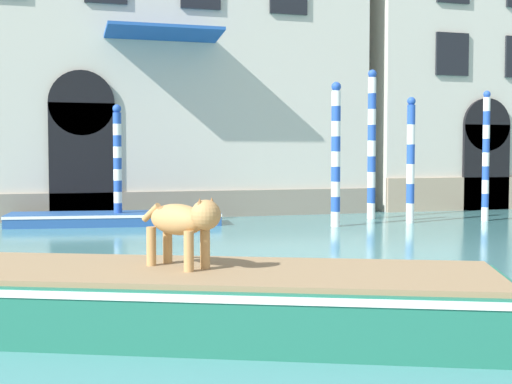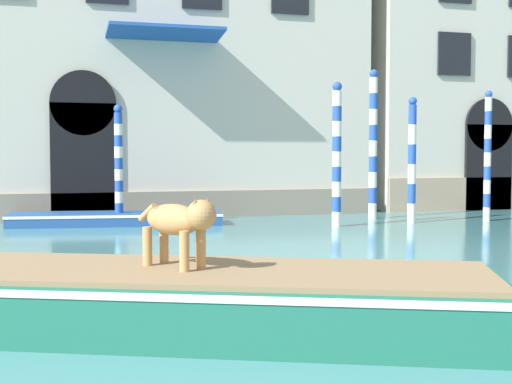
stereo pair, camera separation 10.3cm
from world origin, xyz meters
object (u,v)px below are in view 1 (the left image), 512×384
(mooring_pole_0, at_px, (372,144))
(mooring_pole_3, at_px, (486,155))
(boat_foreground, at_px, (184,298))
(mooring_pole_2, at_px, (411,160))
(boat_moored_near_palazzo, at_px, (115,218))
(dog_on_deck, at_px, (183,221))
(mooring_pole_1, at_px, (118,164))
(mooring_pole_4, at_px, (336,154))

(mooring_pole_0, distance_m, mooring_pole_3, 3.44)
(boat_foreground, relative_size, mooring_pole_2, 2.08)
(boat_moored_near_palazzo, xyz_separation_m, mooring_pole_2, (8.40, -1.92, 1.68))
(mooring_pole_3, bearing_deg, dog_on_deck, -137.30)
(boat_foreground, height_order, dog_on_deck, dog_on_deck)
(mooring_pole_0, xyz_separation_m, mooring_pole_1, (-7.82, 0.24, -0.61))
(mooring_pole_0, bearing_deg, mooring_pole_4, -137.16)
(mooring_pole_4, bearing_deg, mooring_pole_0, 42.84)
(dog_on_deck, distance_m, mooring_pole_1, 12.35)
(dog_on_deck, relative_size, mooring_pole_1, 0.33)
(boat_moored_near_palazzo, height_order, mooring_pole_2, mooring_pole_2)
(mooring_pole_0, bearing_deg, boat_moored_near_palazzo, 177.18)
(mooring_pole_0, relative_size, mooring_pole_1, 1.35)
(mooring_pole_1, bearing_deg, mooring_pole_4, -19.85)
(dog_on_deck, height_order, mooring_pole_2, mooring_pole_2)
(mooring_pole_4, bearing_deg, mooring_pole_2, 7.39)
(boat_foreground, relative_size, mooring_pole_1, 2.24)
(boat_moored_near_palazzo, distance_m, mooring_pole_3, 11.23)
(boat_foreground, relative_size, mooring_pole_3, 1.96)
(mooring_pole_1, relative_size, mooring_pole_4, 0.85)
(mooring_pole_0, relative_size, mooring_pole_2, 1.26)
(mooring_pole_2, bearing_deg, mooring_pole_0, 108.57)
(mooring_pole_1, height_order, mooring_pole_2, mooring_pole_2)
(mooring_pole_4, bearing_deg, boat_moored_near_palazzo, 159.03)
(mooring_pole_0, distance_m, mooring_pole_2, 1.69)
(dog_on_deck, distance_m, mooring_pole_2, 13.79)
(mooring_pole_4, bearing_deg, dog_on_deck, -121.69)
(mooring_pole_1, bearing_deg, mooring_pole_0, -1.72)
(boat_foreground, bearing_deg, mooring_pole_2, 74.07)
(boat_moored_near_palazzo, distance_m, mooring_pole_4, 6.56)
(mooring_pole_0, distance_m, mooring_pole_4, 2.76)
(mooring_pole_4, bearing_deg, boat_foreground, -121.59)
(dog_on_deck, bearing_deg, mooring_pole_2, 108.50)
(mooring_pole_1, xyz_separation_m, mooring_pole_2, (8.34, -1.77, 0.13))
(boat_foreground, height_order, mooring_pole_0, mooring_pole_0)
(dog_on_deck, distance_m, mooring_pole_4, 12.05)
(mooring_pole_0, relative_size, mooring_pole_3, 1.18)
(mooring_pole_2, bearing_deg, mooring_pole_1, 168.01)
(dog_on_deck, xyz_separation_m, boat_moored_near_palazzo, (0.44, 12.49, -1.10))
(mooring_pole_3, relative_size, mooring_pole_4, 0.98)
(boat_foreground, xyz_separation_m, mooring_pole_3, (11.33, 10.49, 1.60))
(mooring_pole_1, bearing_deg, dog_on_deck, -92.34)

